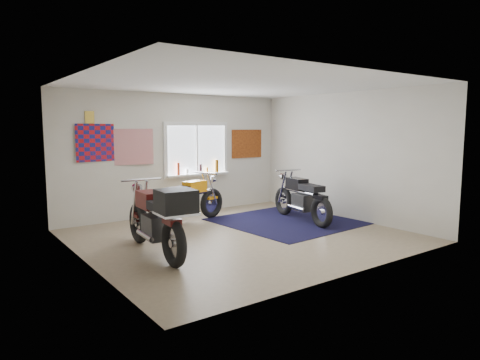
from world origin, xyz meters
TOP-DOWN VIEW (x-y plane):
  - ground at (0.00, 0.00)m, footprint 5.50×5.50m
  - room_shell at (0.00, 0.00)m, footprint 5.50×5.50m
  - navy_rug at (1.45, 0.43)m, footprint 2.66×2.75m
  - window_assembly at (0.50, 2.47)m, footprint 1.66×0.17m
  - oil_bottles at (0.60, 2.40)m, footprint 1.09×0.09m
  - flag_display at (-1.90, 2.48)m, footprint 1.60×0.10m
  - triumph_poster at (1.95, 2.48)m, footprint 0.90×0.03m
  - yellow_triumph at (-0.27, 1.50)m, footprint 1.97×0.75m
  - black_chrome_bike at (1.75, 0.29)m, footprint 0.65×2.04m
  - maroon_tourer at (-1.76, -0.28)m, footprint 0.70×2.22m

SIDE VIEW (x-z plane):
  - ground at x=0.00m, z-range 0.00..0.00m
  - navy_rug at x=1.45m, z-range 0.00..0.01m
  - yellow_triumph at x=-0.27m, z-range -0.06..0.95m
  - black_chrome_bike at x=1.75m, z-range -0.07..0.99m
  - maroon_tourer at x=-1.76m, z-range 0.02..1.15m
  - oil_bottles at x=0.60m, z-range 0.88..1.18m
  - window_assembly at x=0.50m, z-range 0.74..2.00m
  - triumph_poster at x=1.95m, z-range 1.20..1.90m
  - room_shell at x=0.00m, z-range -1.11..4.39m
  - flag_display at x=-1.90m, z-range 1.56..2.73m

